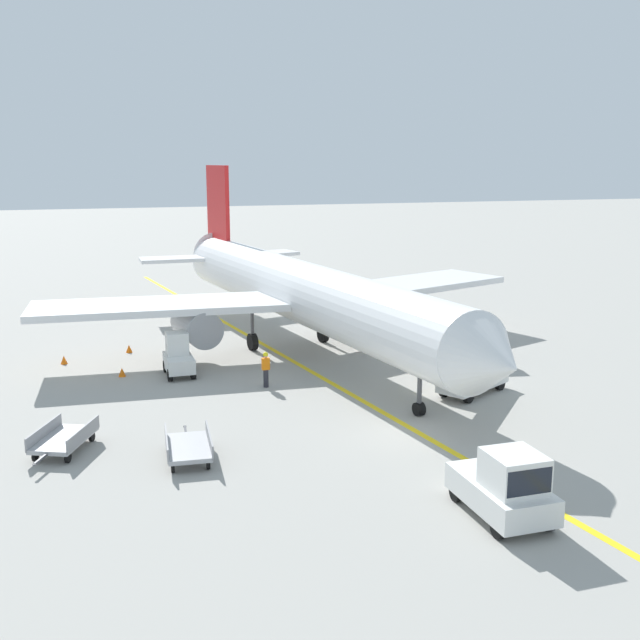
{
  "coord_description": "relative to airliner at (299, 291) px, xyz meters",
  "views": [
    {
      "loc": [
        -12.34,
        -25.81,
        10.44
      ],
      "look_at": [
        -0.72,
        10.15,
        2.5
      ],
      "focal_mm": 42.78,
      "sensor_mm": 36.0,
      "label": 1
    }
  ],
  "objects": [
    {
      "name": "safety_cone_wingtip_left",
      "position": [
        -12.45,
        1.26,
        -3.2
      ],
      "size": [
        0.36,
        0.36,
        0.44
      ],
      "primitive_type": "cone",
      "color": "orange",
      "rests_on": "ground"
    },
    {
      "name": "safety_cone_wingtip_right",
      "position": [
        -9.71,
        -2.1,
        -3.2
      ],
      "size": [
        0.36,
        0.36,
        0.44
      ],
      "primitive_type": "cone",
      "color": "orange",
      "rests_on": "ground"
    },
    {
      "name": "pushback_tug",
      "position": [
        0.12,
        -21.21,
        -2.42
      ],
      "size": [
        1.91,
        3.61,
        2.2
      ],
      "color": "silver",
      "rests_on": "ground"
    },
    {
      "name": "baggage_cart_loaded",
      "position": [
        -8.14,
        -13.74,
        -2.95
      ],
      "size": [
        1.79,
        3.81,
        0.94
      ],
      "color": "#A5A5A8",
      "rests_on": "ground"
    },
    {
      "name": "baggage_tug_near_wing",
      "position": [
        -7.0,
        -2.64,
        -2.49
      ],
      "size": [
        1.34,
        2.41,
        2.1
      ],
      "color": "silver",
      "rests_on": "ground"
    },
    {
      "name": "belt_loader_forward_hold",
      "position": [
        5.25,
        -9.93,
        -2.64
      ],
      "size": [
        4.99,
        3.49,
        2.59
      ],
      "color": "silver",
      "rests_on": "ground"
    },
    {
      "name": "baggage_cart_empty_trailing",
      "position": [
        -12.36,
        -11.57,
        -2.95
      ],
      "size": [
        2.57,
        3.75,
        0.94
      ],
      "color": "#A5A5A8",
      "rests_on": "ground"
    },
    {
      "name": "baggage_tug_by_cargo_door",
      "position": [
        8.42,
        -4.9,
        -2.49
      ],
      "size": [
        2.62,
        1.77,
        2.1
      ],
      "color": "silver",
      "rests_on": "ground"
    },
    {
      "name": "ground_crew_marshaller",
      "position": [
        -3.39,
        -6.02,
        -2.51
      ],
      "size": [
        0.36,
        0.24,
        1.7
      ],
      "color": "#26262D",
      "rests_on": "ground"
    },
    {
      "name": "taxi_line_yellow",
      "position": [
        0.08,
        -8.69,
        -3.41
      ],
      "size": [
        11.66,
        79.23,
        0.01
      ],
      "primitive_type": "cube",
      "rotation": [
        0.0,
        0.0,
        0.14
      ],
      "color": "yellow",
      "rests_on": "ground"
    },
    {
      "name": "ground_plane",
      "position": [
        0.8,
        -13.69,
        -3.42
      ],
      "size": [
        300.0,
        300.0,
        0.0
      ],
      "primitive_type": "plane",
      "color": "#9E9B93"
    },
    {
      "name": "safety_cone_nose_left",
      "position": [
        3.55,
        -0.58,
        -3.2
      ],
      "size": [
        0.36,
        0.36,
        0.44
      ],
      "primitive_type": "cone",
      "color": "orange",
      "rests_on": "ground"
    },
    {
      "name": "ground_crew_wing_walker",
      "position": [
        4.21,
        -5.27,
        -2.51
      ],
      "size": [
        0.36,
        0.24,
        1.7
      ],
      "color": "#26262D",
      "rests_on": "ground"
    },
    {
      "name": "airliner",
      "position": [
        0.0,
        0.0,
        0.0
      ],
      "size": [
        28.32,
        35.3,
        10.1
      ],
      "color": "white",
      "rests_on": "ground"
    },
    {
      "name": "safety_cone_nose_right",
      "position": [
        -9.03,
        2.71,
        -3.2
      ],
      "size": [
        0.36,
        0.36,
        0.44
      ],
      "primitive_type": "cone",
      "color": "orange",
      "rests_on": "ground"
    }
  ]
}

